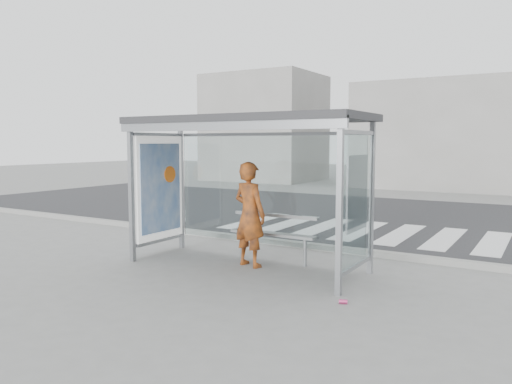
# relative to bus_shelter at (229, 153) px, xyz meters

# --- Properties ---
(ground) EXTENTS (80.00, 80.00, 0.00)m
(ground) POSITION_rel_bus_shelter_xyz_m (0.37, -0.06, -1.98)
(ground) COLOR slate
(ground) RESTS_ON ground
(road) EXTENTS (30.00, 10.00, 0.01)m
(road) POSITION_rel_bus_shelter_xyz_m (0.37, 6.94, -1.98)
(road) COLOR black
(road) RESTS_ON ground
(curb) EXTENTS (30.00, 0.18, 0.12)m
(curb) POSITION_rel_bus_shelter_xyz_m (0.37, 1.89, -1.92)
(curb) COLOR gray
(curb) RESTS_ON ground
(crosswalk) EXTENTS (7.55, 3.00, 0.00)m
(crosswalk) POSITION_rel_bus_shelter_xyz_m (1.37, 4.44, -1.98)
(crosswalk) COLOR silver
(crosswalk) RESTS_ON ground
(bus_shelter) EXTENTS (4.25, 1.65, 2.62)m
(bus_shelter) POSITION_rel_bus_shelter_xyz_m (0.00, 0.00, 0.00)
(bus_shelter) COLOR gray
(bus_shelter) RESTS_ON ground
(building_left) EXTENTS (6.00, 5.00, 6.00)m
(building_left) POSITION_rel_bus_shelter_xyz_m (-9.63, 17.94, 1.02)
(building_left) COLOR gray
(building_left) RESTS_ON ground
(building_center) EXTENTS (8.00, 5.00, 5.00)m
(building_center) POSITION_rel_bus_shelter_xyz_m (0.37, 17.94, 0.52)
(building_center) COLOR gray
(building_center) RESTS_ON ground
(person) EXTENTS (0.75, 0.58, 1.84)m
(person) POSITION_rel_bus_shelter_xyz_m (0.39, 0.04, -1.06)
(person) COLOR #C85A12
(person) RESTS_ON ground
(bench) EXTENTS (1.69, 0.21, 0.87)m
(bench) POSITION_rel_bus_shelter_xyz_m (0.59, 0.52, -1.46)
(bench) COLOR gray
(bench) RESTS_ON ground
(soda_can) EXTENTS (0.13, 0.10, 0.06)m
(soda_can) POSITION_rel_bus_shelter_xyz_m (2.57, -1.08, -1.95)
(soda_can) COLOR #E74487
(soda_can) RESTS_ON ground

